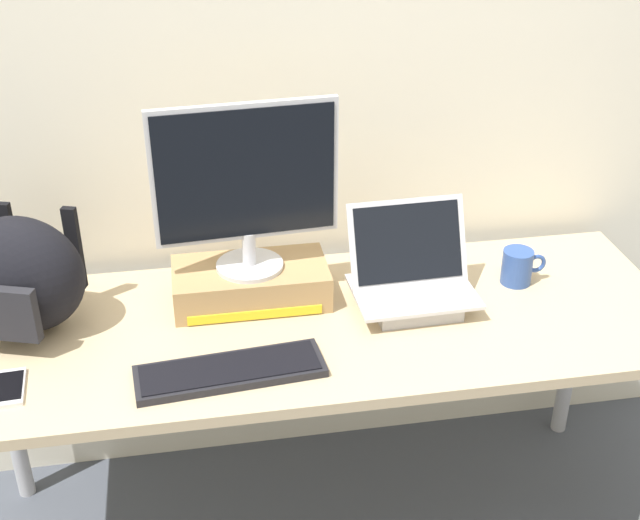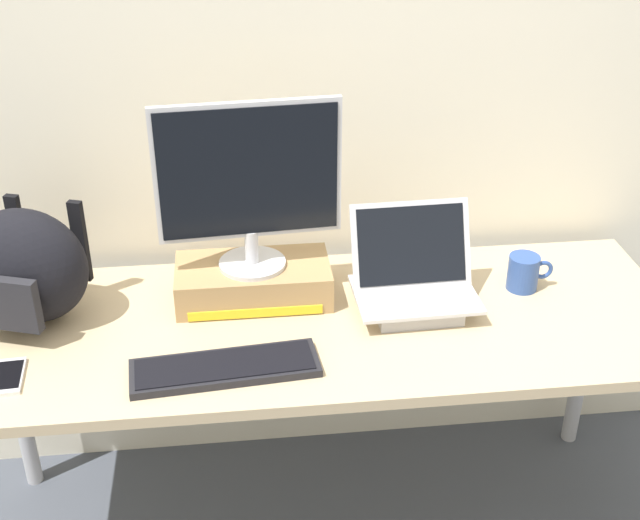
{
  "view_description": "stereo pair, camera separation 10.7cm",
  "coord_description": "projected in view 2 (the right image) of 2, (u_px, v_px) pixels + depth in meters",
  "views": [
    {
      "loc": [
        -0.32,
        -1.82,
        1.96
      ],
      "look_at": [
        0.0,
        0.0,
        0.92
      ],
      "focal_mm": 47.55,
      "sensor_mm": 36.0,
      "label": 1
    },
    {
      "loc": [
        -0.21,
        -1.84,
        1.96
      ],
      "look_at": [
        0.0,
        0.0,
        0.92
      ],
      "focal_mm": 47.55,
      "sensor_mm": 36.0,
      "label": 2
    }
  ],
  "objects": [
    {
      "name": "external_keyboard",
      "position": [
        225.0,
        368.0,
        2.01
      ],
      "size": [
        0.46,
        0.18,
        0.02
      ],
      "rotation": [
        0.0,
        0.0,
        0.09
      ],
      "color": "black",
      "rests_on": "desk"
    },
    {
      "name": "coffee_mug",
      "position": [
        524.0,
        272.0,
        2.33
      ],
      "size": [
        0.13,
        0.09,
        0.1
      ],
      "color": "#2D4C93",
      "rests_on": "desk"
    },
    {
      "name": "desktop_monitor",
      "position": [
        249.0,
        182.0,
        2.14
      ],
      "size": [
        0.48,
        0.18,
        0.45
      ],
      "rotation": [
        0.0,
        0.0,
        0.07
      ],
      "color": "silver",
      "rests_on": "toner_box_yellow"
    },
    {
      "name": "back_wall",
      "position": [
        301.0,
        59.0,
        2.32
      ],
      "size": [
        7.0,
        0.1,
        2.6
      ],
      "primitive_type": "cube",
      "color": "silver",
      "rests_on": "ground"
    },
    {
      "name": "desk",
      "position": [
        320.0,
        342.0,
        2.25
      ],
      "size": [
        1.9,
        0.69,
        0.74
      ],
      "color": "tan",
      "rests_on": "ground"
    },
    {
      "name": "toner_box_yellow",
      "position": [
        253.0,
        281.0,
        2.29
      ],
      "size": [
        0.41,
        0.22,
        0.1
      ],
      "color": "#A88456",
      "rests_on": "desk"
    },
    {
      "name": "open_laptop",
      "position": [
        414.0,
        290.0,
        2.24
      ],
      "size": [
        0.33,
        0.25,
        0.27
      ],
      "rotation": [
        0.0,
        0.0,
        0.03
      ],
      "color": "#ADADB2",
      "rests_on": "desk"
    },
    {
      "name": "messenger_backpack",
      "position": [
        26.0,
        267.0,
        2.15
      ],
      "size": [
        0.38,
        0.33,
        0.31
      ],
      "rotation": [
        0.0,
        0.0,
        -0.32
      ],
      "color": "black",
      "rests_on": "desk"
    },
    {
      "name": "cell_phone",
      "position": [
        8.0,
        377.0,
        1.99
      ],
      "size": [
        0.08,
        0.14,
        0.01
      ],
      "rotation": [
        0.0,
        0.0,
        0.07
      ],
      "color": "silver",
      "rests_on": "desk"
    }
  ]
}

